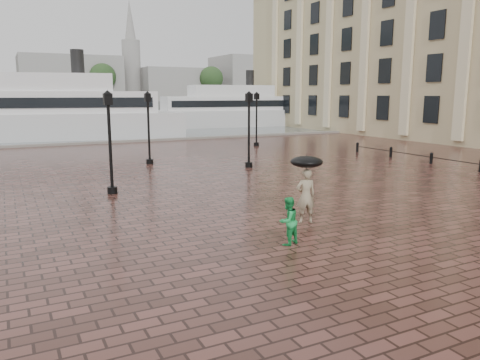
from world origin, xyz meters
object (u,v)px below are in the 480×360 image
object	(u,v)px
adult_pedestrian	(306,196)
child_pedestrian	(288,221)
ferry_near	(47,113)
street_lamps	(157,127)
ferry_far	(231,110)

from	to	relation	value
adult_pedestrian	child_pedestrian	distance (m)	2.54
ferry_near	adult_pedestrian	bearing A→B (deg)	-71.87
adult_pedestrian	ferry_near	distance (m)	36.90
adult_pedestrian	ferry_near	xyz separation A→B (m)	(-5.22, 36.49, 1.65)
street_lamps	ferry_far	size ratio (longest dim) A/B	0.92
street_lamps	ferry_near	xyz separation A→B (m)	(-4.68, 21.02, 0.26)
street_lamps	child_pedestrian	bearing A→B (deg)	-94.26
adult_pedestrian	child_pedestrian	size ratio (longest dim) A/B	1.31
adult_pedestrian	child_pedestrian	xyz separation A→B (m)	(-1.83, -1.75, -0.22)
ferry_near	ferry_far	world-z (taller)	ferry_near
adult_pedestrian	ferry_near	world-z (taller)	ferry_near
street_lamps	ferry_near	world-z (taller)	ferry_near
child_pedestrian	ferry_far	distance (m)	50.62
street_lamps	ferry_far	world-z (taller)	ferry_far
child_pedestrian	adult_pedestrian	bearing A→B (deg)	-154.80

